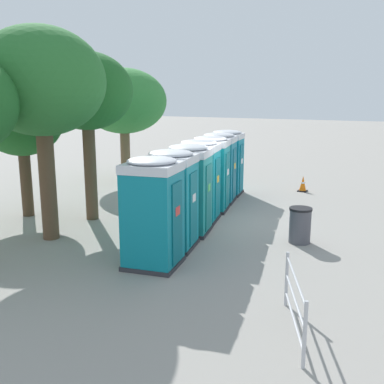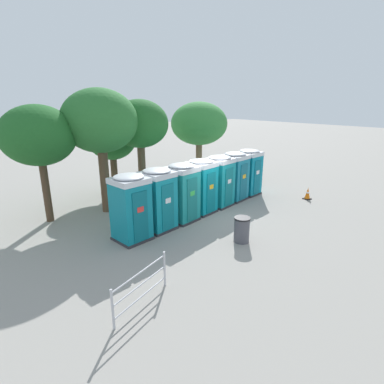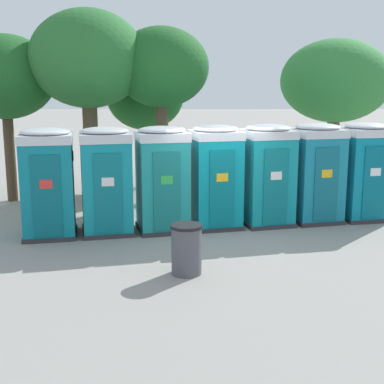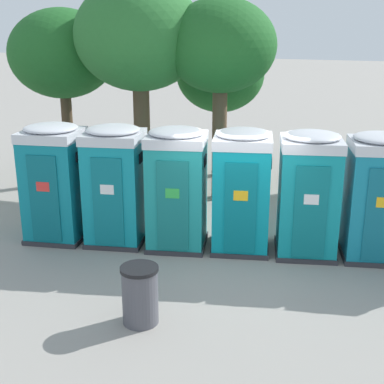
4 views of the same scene
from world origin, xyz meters
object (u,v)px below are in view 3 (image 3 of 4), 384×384
Objects in this scene: trash_can at (186,249)px; street_tree_0 at (88,60)px; portapotty_6 at (364,171)px; street_tree_1 at (161,69)px; portapotty_0 at (48,182)px; portapotty_5 at (316,172)px; portapotty_4 at (267,174)px; portapotty_3 at (215,176)px; street_tree_2 at (336,82)px; street_tree_3 at (145,97)px; portapotty_1 at (106,180)px; portapotty_2 at (162,179)px; street_tree_4 at (5,78)px.

street_tree_0 is at bearing 114.10° from trash_can.
street_tree_1 reaches higher than portapotty_6.
portapotty_0 is 1.00× the size of portapotty_5.
portapotty_5 is at bearing -20.71° from street_tree_0.
portapotty_3 is at bearing -170.41° from portapotty_4.
portapotty_0 is 4.18m from trash_can.
street_tree_1 is 1.02× the size of street_tree_2.
street_tree_2 is (4.58, 6.06, 2.29)m from portapotty_3.
street_tree_3 is at bearing 111.45° from portapotty_3.
street_tree_2 reaches higher than portapotty_1.
street_tree_1 is at bearing 95.96° from trash_can.
street_tree_0 reaches higher than street_tree_2.
street_tree_2 is at bearing 47.30° from portapotty_2.
street_tree_2 is 11.26m from trash_can.
portapotty_1 is at bearing -74.98° from street_tree_0.
portapotty_3 is 5.34m from street_tree_0.
trash_can is (-3.36, -3.87, -0.80)m from portapotty_5.
portapotty_0 is at bearing -168.98° from portapotty_5.
portapotty_1 is 1.00× the size of portapotty_3.
portapotty_2 is 0.49× the size of street_tree_1.
portapotty_6 is (5.23, 1.03, 0.00)m from portapotty_2.
portapotty_5 is at bearing 11.65° from portapotty_2.
street_tree_2 is (7.20, 6.57, 2.29)m from portapotty_1.
portapotty_0 is 8.00m from portapotty_6.
street_tree_2 is (0.65, 5.33, 2.29)m from portapotty_6.
street_tree_1 is 6.70m from street_tree_2.
portapotty_6 is 5.84m from street_tree_2.
street_tree_4 is at bearing -151.40° from street_tree_3.
portapotty_5 is (2.62, 0.50, -0.00)m from portapotty_3.
portapotty_1 is at bearing -171.32° from portapotty_2.
portapotty_4 is at bearing -56.07° from street_tree_3.
street_tree_0 is at bearing 141.27° from portapotty_3.
street_tree_3 is at bearing 143.04° from portapotty_6.
trash_can is (0.67, -6.46, -3.45)m from street_tree_1.
street_tree_1 is at bearing -73.38° from street_tree_3.
portapotty_4 is 4.21m from trash_can.
street_tree_4 is at bearing -164.28° from street_tree_2.
portapotty_5 is 6.33m from street_tree_2.
portapotty_4 is at bearing -168.08° from portapotty_5.
street_tree_4 is at bearing 152.81° from portapotty_3.
street_tree_3 reaches higher than portapotty_1.
portapotty_2 is at bearing 100.28° from trash_can.
portapotty_5 is 0.60× the size of street_tree_3.
portapotty_4 is 6.30m from street_tree_3.
portapotty_1 is 1.00× the size of portapotty_4.
street_tree_1 is (2.51, 3.87, 2.65)m from portapotty_0.
portapotty_5 is 0.51× the size of street_tree_4.
portapotty_2 is at bearing -87.98° from street_tree_1.
street_tree_1 is (2.09, 0.28, -0.23)m from street_tree_0.
street_tree_0 is at bearing 159.29° from portapotty_5.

